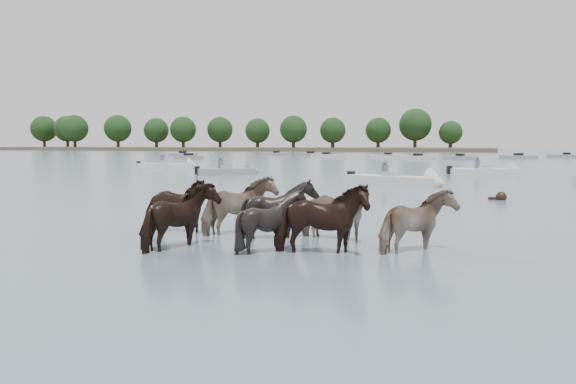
% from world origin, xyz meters
% --- Properties ---
extents(ground, '(400.00, 400.00, 0.00)m').
position_xyz_m(ground, '(0.00, 0.00, 0.00)').
color(ground, slate).
rests_on(ground, ground).
extents(shoreline, '(160.00, 30.00, 1.00)m').
position_xyz_m(shoreline, '(-70.00, 150.00, 0.50)').
color(shoreline, '#4C4233').
rests_on(shoreline, ground).
extents(pony_herd, '(8.07, 4.07, 1.69)m').
position_xyz_m(pony_herd, '(-1.68, 0.63, 0.60)').
color(pony_herd, black).
rests_on(pony_herd, ground).
extents(swimming_pony, '(0.72, 0.44, 0.44)m').
position_xyz_m(swimming_pony, '(3.92, 12.81, 0.10)').
color(swimming_pony, black).
rests_on(swimming_pony, ground).
extents(motorboat_a, '(4.70, 3.89, 1.92)m').
position_xyz_m(motorboat_a, '(-13.55, 26.82, 0.23)').
color(motorboat_a, gray).
rests_on(motorboat_a, ground).
extents(motorboat_b, '(6.06, 3.75, 1.92)m').
position_xyz_m(motorboat_b, '(-0.62, 19.93, 0.22)').
color(motorboat_b, silver).
rests_on(motorboat_b, ground).
extents(motorboat_c, '(5.61, 3.21, 1.92)m').
position_xyz_m(motorboat_c, '(4.51, 32.25, 0.23)').
color(motorboat_c, silver).
rests_on(motorboat_c, ground).
extents(motorboat_f, '(5.66, 3.24, 1.92)m').
position_xyz_m(motorboat_f, '(-22.95, 34.92, 0.23)').
color(motorboat_f, silver).
rests_on(motorboat_f, ground).
extents(distant_flotilla, '(106.10, 28.36, 0.93)m').
position_xyz_m(distant_flotilla, '(0.01, 77.73, 0.26)').
color(distant_flotilla, silver).
rests_on(distant_flotilla, ground).
extents(treeline, '(145.89, 23.85, 12.29)m').
position_xyz_m(treeline, '(-76.17, 150.11, 6.67)').
color(treeline, '#382619').
rests_on(treeline, ground).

